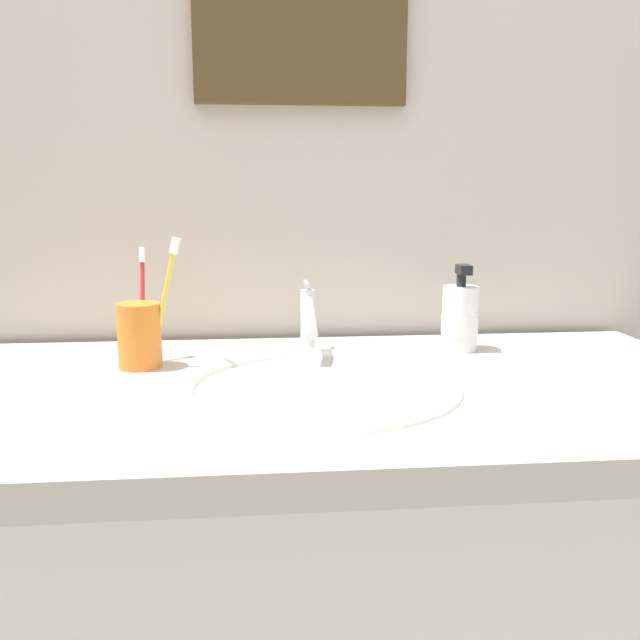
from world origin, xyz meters
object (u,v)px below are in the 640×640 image
Objects in this scene: toothbrush_yellow at (165,294)px; soap_dispenser at (460,318)px; toothbrush_cup at (140,336)px; faucet at (311,318)px; toothbrush_red at (143,296)px.

soap_dispenser is at bearing 8.76° from toothbrush_yellow.
faucet is at bearing 11.12° from toothbrush_cup.
toothbrush_cup is at bearing -168.88° from faucet.
faucet is 0.78× the size of toothbrush_red.
faucet is at bearing 14.80° from toothbrush_yellow.
toothbrush_red is (0.00, 0.04, 0.06)m from toothbrush_cup.
toothbrush_yellow is 1.11× the size of toothbrush_red.
faucet is 0.27m from toothbrush_cup.
toothbrush_red is (-0.04, 0.05, -0.01)m from toothbrush_yellow.
faucet is at bearing -176.75° from soap_dispenser.
toothbrush_yellow reaches higher than toothbrush_red.
toothbrush_red is at bearing 130.72° from toothbrush_yellow.
faucet is 0.26m from soap_dispenser.
toothbrush_red is at bearing 88.93° from toothbrush_cup.
toothbrush_cup is at bearing 170.69° from toothbrush_yellow.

